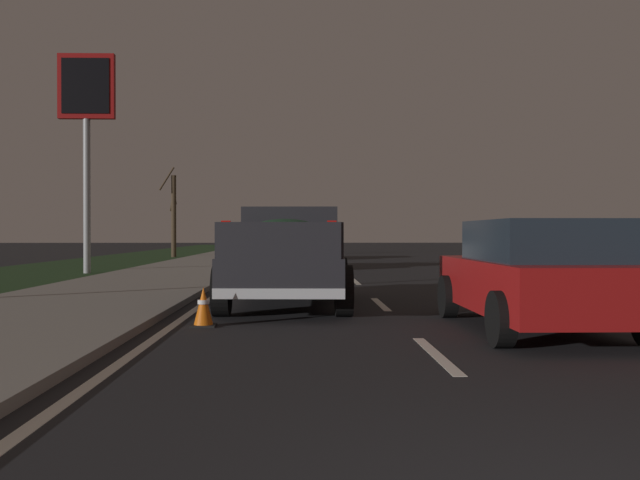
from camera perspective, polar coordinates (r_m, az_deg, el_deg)
The scene contains 11 objects.
ground at distance 29.90m, azimuth 1.41°, elevation -2.06°, with size 144.00×144.00×0.00m, color black.
sidewalk_shoulder at distance 30.15m, azimuth -9.48°, elevation -1.93°, with size 108.00×4.00×0.12m, color gray.
grass_verge at distance 31.25m, azimuth -18.60°, elevation -1.97°, with size 108.00×6.00×0.01m, color #1E3819.
lane_markings at distance 32.04m, azimuth -3.35°, elevation -1.88°, with size 108.00×3.54×0.01m.
pickup_truck at distance 13.23m, azimuth -2.55°, elevation -1.09°, with size 5.49×2.41×1.87m.
sedan_silver at distance 26.98m, azimuth -2.28°, elevation -0.68°, with size 4.43×2.08×1.54m.
sedan_green at distance 36.75m, azimuth -2.17°, elevation -0.35°, with size 4.44×2.08×1.54m.
sedan_red at distance 10.17m, azimuth 17.25°, elevation -2.71°, with size 4.40×2.02×1.54m.
gas_price_sign at distance 25.31m, azimuth -18.55°, elevation 10.21°, with size 0.27×1.90×7.44m.
bare_tree_far at distance 40.77m, azimuth -11.89°, elevation 2.17°, with size 1.90×0.88×5.17m.
traffic_cone_near at distance 10.32m, azimuth -9.50°, elevation -5.43°, with size 0.36×0.36×0.58m.
Camera 1 is at (-2.83, 1.50, 1.36)m, focal length 39.15 mm.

